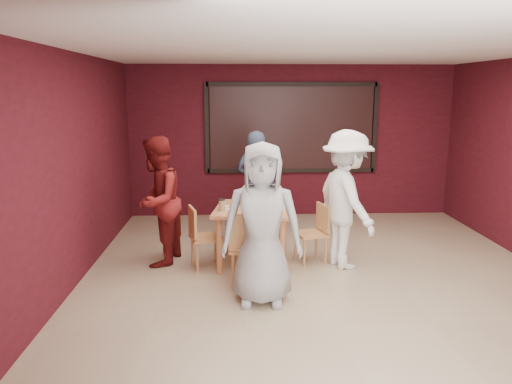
{
  "coord_description": "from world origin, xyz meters",
  "views": [
    {
      "loc": [
        -1.06,
        -5.75,
        2.35
      ],
      "look_at": [
        -0.78,
        0.74,
        1.01
      ],
      "focal_mm": 35.0,
      "sensor_mm": 36.0,
      "label": 1
    }
  ],
  "objects_px": {
    "chair_front": "(250,245)",
    "diner_right": "(346,200)",
    "diner_front": "(262,224)",
    "chair_right": "(315,230)",
    "diner_left": "(157,201)",
    "diner_back": "(256,186)",
    "dining_table": "(253,215)",
    "chair_left": "(201,234)",
    "chair_back": "(256,216)"
  },
  "relations": [
    {
      "from": "chair_left",
      "to": "dining_table",
      "type": "bearing_deg",
      "value": 8.42
    },
    {
      "from": "dining_table",
      "to": "chair_front",
      "type": "xyz_separation_m",
      "value": [
        -0.07,
        -0.81,
        -0.16
      ]
    },
    {
      "from": "dining_table",
      "to": "diner_left",
      "type": "height_order",
      "value": "diner_left"
    },
    {
      "from": "diner_back",
      "to": "chair_front",
      "type": "bearing_deg",
      "value": 103.28
    },
    {
      "from": "chair_back",
      "to": "chair_left",
      "type": "relative_size",
      "value": 1.02
    },
    {
      "from": "chair_left",
      "to": "diner_back",
      "type": "xyz_separation_m",
      "value": [
        0.79,
        1.31,
        0.39
      ]
    },
    {
      "from": "chair_back",
      "to": "diner_front",
      "type": "xyz_separation_m",
      "value": [
        -0.02,
        -2.01,
        0.42
      ]
    },
    {
      "from": "chair_back",
      "to": "chair_left",
      "type": "xyz_separation_m",
      "value": [
        -0.76,
        -0.88,
        -0.01
      ]
    },
    {
      "from": "diner_back",
      "to": "chair_back",
      "type": "bearing_deg",
      "value": 104.52
    },
    {
      "from": "chair_left",
      "to": "chair_right",
      "type": "bearing_deg",
      "value": 7.28
    },
    {
      "from": "diner_left",
      "to": "diner_right",
      "type": "bearing_deg",
      "value": 96.34
    },
    {
      "from": "chair_front",
      "to": "chair_right",
      "type": "bearing_deg",
      "value": 44.01
    },
    {
      "from": "dining_table",
      "to": "chair_right",
      "type": "distance_m",
      "value": 0.9
    },
    {
      "from": "diner_right",
      "to": "chair_front",
      "type": "bearing_deg",
      "value": 100.79
    },
    {
      "from": "chair_front",
      "to": "chair_right",
      "type": "xyz_separation_m",
      "value": [
        0.94,
        0.91,
        -0.08
      ]
    },
    {
      "from": "chair_front",
      "to": "diner_right",
      "type": "relative_size",
      "value": 0.51
    },
    {
      "from": "chair_front",
      "to": "diner_left",
      "type": "bearing_deg",
      "value": 143.06
    },
    {
      "from": "diner_back",
      "to": "diner_right",
      "type": "bearing_deg",
      "value": 148.41
    },
    {
      "from": "diner_left",
      "to": "chair_back",
      "type": "bearing_deg",
      "value": 127.78
    },
    {
      "from": "chair_front",
      "to": "diner_front",
      "type": "height_order",
      "value": "diner_front"
    },
    {
      "from": "chair_back",
      "to": "chair_left",
      "type": "height_order",
      "value": "chair_back"
    },
    {
      "from": "dining_table",
      "to": "diner_back",
      "type": "bearing_deg",
      "value": 85.7
    },
    {
      "from": "chair_front",
      "to": "diner_front",
      "type": "relative_size",
      "value": 0.52
    },
    {
      "from": "chair_back",
      "to": "diner_back",
      "type": "height_order",
      "value": "diner_back"
    },
    {
      "from": "chair_right",
      "to": "diner_right",
      "type": "distance_m",
      "value": 0.63
    },
    {
      "from": "chair_left",
      "to": "diner_back",
      "type": "height_order",
      "value": "diner_back"
    },
    {
      "from": "chair_back",
      "to": "chair_front",
      "type": "bearing_deg",
      "value": -95.01
    },
    {
      "from": "diner_back",
      "to": "diner_left",
      "type": "xyz_separation_m",
      "value": [
        -1.38,
        -1.1,
        0.01
      ]
    },
    {
      "from": "chair_right",
      "to": "diner_back",
      "type": "relative_size",
      "value": 0.46
    },
    {
      "from": "chair_front",
      "to": "diner_right",
      "type": "height_order",
      "value": "diner_right"
    },
    {
      "from": "diner_right",
      "to": "diner_left",
      "type": "bearing_deg",
      "value": 67.78
    },
    {
      "from": "chair_left",
      "to": "chair_back",
      "type": "bearing_deg",
      "value": 49.0
    },
    {
      "from": "dining_table",
      "to": "diner_back",
      "type": "relative_size",
      "value": 0.65
    },
    {
      "from": "dining_table",
      "to": "diner_left",
      "type": "xyz_separation_m",
      "value": [
        -1.29,
        0.1,
        0.18
      ]
    },
    {
      "from": "diner_left",
      "to": "diner_right",
      "type": "height_order",
      "value": "diner_right"
    },
    {
      "from": "chair_right",
      "to": "diner_left",
      "type": "height_order",
      "value": "diner_left"
    },
    {
      "from": "chair_front",
      "to": "diner_back",
      "type": "bearing_deg",
      "value": 85.33
    },
    {
      "from": "diner_front",
      "to": "dining_table",
      "type": "bearing_deg",
      "value": 95.94
    },
    {
      "from": "diner_front",
      "to": "diner_left",
      "type": "distance_m",
      "value": 1.89
    },
    {
      "from": "diner_back",
      "to": "diner_right",
      "type": "xyz_separation_m",
      "value": [
        1.13,
        -1.33,
        0.05
      ]
    },
    {
      "from": "chair_left",
      "to": "chair_right",
      "type": "xyz_separation_m",
      "value": [
        1.56,
        0.2,
        -0.02
      ]
    },
    {
      "from": "dining_table",
      "to": "chair_right",
      "type": "relative_size",
      "value": 1.41
    },
    {
      "from": "chair_right",
      "to": "diner_right",
      "type": "bearing_deg",
      "value": -31.14
    },
    {
      "from": "dining_table",
      "to": "diner_front",
      "type": "bearing_deg",
      "value": -87.78
    },
    {
      "from": "dining_table",
      "to": "chair_right",
      "type": "xyz_separation_m",
      "value": [
        0.86,
        0.1,
        -0.24
      ]
    },
    {
      "from": "chair_front",
      "to": "chair_left",
      "type": "height_order",
      "value": "chair_front"
    },
    {
      "from": "chair_back",
      "to": "chair_right",
      "type": "bearing_deg",
      "value": -40.3
    },
    {
      "from": "chair_front",
      "to": "diner_left",
      "type": "xyz_separation_m",
      "value": [
        -1.22,
        0.91,
        0.34
      ]
    },
    {
      "from": "dining_table",
      "to": "chair_front",
      "type": "bearing_deg",
      "value": -95.23
    },
    {
      "from": "dining_table",
      "to": "diner_left",
      "type": "distance_m",
      "value": 1.31
    }
  ]
}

